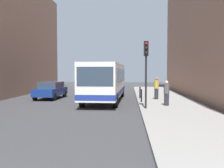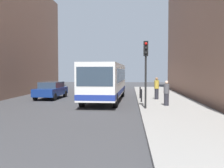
{
  "view_description": "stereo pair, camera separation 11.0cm",
  "coord_description": "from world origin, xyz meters",
  "views": [
    {
      "loc": [
        2.5,
        -18.88,
        2.44
      ],
      "look_at": [
        1.27,
        0.72,
        1.48
      ],
      "focal_mm": 42.87,
      "sensor_mm": 36.0,
      "label": 1
    },
    {
      "loc": [
        2.61,
        -18.87,
        2.44
      ],
      "look_at": [
        1.27,
        0.72,
        1.48
      ],
      "focal_mm": 42.87,
      "sensor_mm": 36.0,
      "label": 2
    }
  ],
  "objects": [
    {
      "name": "ground_plane",
      "position": [
        0.0,
        0.0,
        0.0
      ],
      "size": [
        80.0,
        80.0,
        0.0
      ],
      "primitive_type": "plane",
      "color": "#38383A"
    },
    {
      "name": "pedestrian_mid_sidewalk",
      "position": [
        4.75,
        2.9,
        1.04
      ],
      "size": [
        0.38,
        0.38,
        1.78
      ],
      "rotation": [
        0.0,
        0.0,
        4.34
      ],
      "color": "#26262D",
      "rests_on": "sidewalk"
    },
    {
      "name": "bus",
      "position": [
        0.64,
        2.83,
        1.73
      ],
      "size": [
        2.9,
        11.1,
        3.0
      ],
      "rotation": [
        0.0,
        0.0,
        3.11
      ],
      "color": "white",
      "rests_on": "ground"
    },
    {
      "name": "pedestrian_near_signal",
      "position": [
        5.01,
        -1.05,
        0.97
      ],
      "size": [
        0.38,
        0.38,
        1.65
      ],
      "rotation": [
        0.0,
        0.0,
        3.55
      ],
      "color": "#26262D",
      "rests_on": "sidewalk"
    },
    {
      "name": "car_beside_bus",
      "position": [
        -4.35,
        4.21,
        0.78
      ],
      "size": [
        2.03,
        4.48,
        1.48
      ],
      "rotation": [
        0.0,
        0.0,
        3.09
      ],
      "color": "navy",
      "rests_on": "ground"
    },
    {
      "name": "bollard_mid",
      "position": [
        3.45,
        3.61,
        0.62
      ],
      "size": [
        0.11,
        0.11,
        0.95
      ],
      "primitive_type": "cylinder",
      "color": "black",
      "rests_on": "sidewalk"
    },
    {
      "name": "car_behind_bus",
      "position": [
        0.3,
        14.18,
        0.78
      ],
      "size": [
        2.06,
        4.49,
        1.48
      ],
      "rotation": [
        0.0,
        0.0,
        3.09
      ],
      "color": "maroon",
      "rests_on": "ground"
    },
    {
      "name": "bollard_near",
      "position": [
        3.45,
        0.97,
        0.62
      ],
      "size": [
        0.11,
        0.11,
        0.95
      ],
      "primitive_type": "cylinder",
      "color": "black",
      "rests_on": "sidewalk"
    },
    {
      "name": "traffic_light",
      "position": [
        3.55,
        -2.53,
        3.01
      ],
      "size": [
        0.28,
        0.33,
        4.1
      ],
      "color": "black",
      "rests_on": "sidewalk"
    },
    {
      "name": "sidewalk",
      "position": [
        5.4,
        0.0,
        0.07
      ],
      "size": [
        4.4,
        40.0,
        0.15
      ],
      "primitive_type": "cube",
      "color": "gray",
      "rests_on": "ground"
    }
  ]
}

